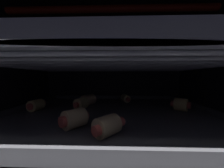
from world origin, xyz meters
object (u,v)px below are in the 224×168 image
(pig_in_blanket_lower_6, at_px, (88,100))
(pig_in_blanket_upper_0, at_px, (5,44))
(heating_element, at_px, (111,16))
(pig_in_blanket_lower_3, at_px, (37,105))
(oven_rack_lower, at_px, (111,116))
(baking_tray_lower, at_px, (111,112))
(pig_in_blanket_lower_5, at_px, (126,98))
(baking_tray_upper, at_px, (111,62))
(pig_in_blanket_lower_4, at_px, (74,119))
(pig_in_blanket_lower_1, at_px, (181,105))
(oven_rack_upper, at_px, (111,66))
(pig_in_blanket_upper_5, at_px, (146,38))
(pig_in_blanket_lower_0, at_px, (110,126))
(pig_in_blanket_upper_3, at_px, (50,51))
(pig_in_blanket_upper_2, at_px, (36,57))
(pig_in_blanket_lower_2, at_px, (81,104))
(pig_in_blanket_upper_4, at_px, (95,59))
(pig_in_blanket_upper_1, at_px, (125,54))

(pig_in_blanket_lower_6, distance_m, pig_in_blanket_upper_0, 0.23)
(heating_element, height_order, pig_in_blanket_lower_3, heating_element)
(oven_rack_lower, relative_size, pig_in_blanket_lower_3, 11.06)
(baking_tray_lower, distance_m, pig_in_blanket_lower_5, 0.13)
(baking_tray_upper, bearing_deg, pig_in_blanket_lower_4, -118.63)
(oven_rack_lower, distance_m, pig_in_blanket_lower_1, 0.18)
(oven_rack_upper, relative_size, baking_tray_upper, 1.16)
(heating_element, height_order, pig_in_blanket_lower_6, heating_element)
(pig_in_blanket_lower_6, bearing_deg, oven_rack_lower, -42.26)
(oven_rack_lower, distance_m, oven_rack_upper, 0.12)
(heating_element, distance_m, pig_in_blanket_upper_5, 0.17)
(oven_rack_lower, height_order, pig_in_blanket_lower_0, pig_in_blanket_lower_0)
(heating_element, xyz_separation_m, baking_tray_upper, (0.00, 0.00, -0.11))
(pig_in_blanket_lower_1, xyz_separation_m, baking_tray_upper, (-0.18, -0.01, 0.11))
(oven_rack_lower, xyz_separation_m, pig_in_blanket_lower_1, (0.18, 0.01, 0.03))
(pig_in_blanket_upper_3, height_order, pig_in_blanket_upper_5, pig_in_blanket_upper_5)
(oven_rack_upper, bearing_deg, oven_rack_lower, 90.00)
(pig_in_blanket_upper_2, height_order, pig_in_blanket_upper_5, pig_in_blanket_upper_5)
(pig_in_blanket_lower_2, distance_m, pig_in_blanket_lower_3, 0.11)
(pig_in_blanket_lower_2, relative_size, oven_rack_upper, 0.09)
(pig_in_blanket_lower_3, relative_size, pig_in_blanket_lower_5, 0.77)
(oven_rack_lower, bearing_deg, pig_in_blanket_lower_6, 137.74)
(baking_tray_upper, height_order, pig_in_blanket_upper_4, pig_in_blanket_upper_4)
(heating_element, bearing_deg, pig_in_blanket_upper_1, -20.37)
(pig_in_blanket_upper_3, bearing_deg, pig_in_blanket_lower_2, 62.82)
(baking_tray_lower, distance_m, pig_in_blanket_upper_5, 0.20)
(pig_in_blanket_lower_5, bearing_deg, pig_in_blanket_lower_1, -40.50)
(pig_in_blanket_lower_5, xyz_separation_m, pig_in_blanket_upper_1, (-0.01, -0.13, 0.13))
(heating_element, xyz_separation_m, pig_in_blanket_lower_3, (-0.19, 0.00, -0.22))
(heating_element, distance_m, pig_in_blanket_lower_0, 0.25)
(pig_in_blanket_lower_2, relative_size, baking_tray_upper, 0.10)
(heating_element, xyz_separation_m, pig_in_blanket_lower_2, (-0.08, 0.02, -0.22))
(oven_rack_lower, bearing_deg, pig_in_blanket_upper_1, -20.37)
(pig_in_blanket_lower_2, bearing_deg, pig_in_blanket_lower_4, -79.25)
(heating_element, height_order, pig_in_blanket_upper_1, heating_element)
(oven_rack_lower, relative_size, pig_in_blanket_lower_5, 8.48)
(oven_rack_upper, bearing_deg, pig_in_blanket_lower_3, 178.85)
(pig_in_blanket_lower_0, distance_m, pig_in_blanket_upper_4, 0.25)
(oven_rack_lower, relative_size, pig_in_blanket_lower_0, 10.88)
(pig_in_blanket_upper_0, bearing_deg, pig_in_blanket_lower_3, 99.23)
(pig_in_blanket_lower_5, relative_size, pig_in_blanket_upper_0, 1.24)
(baking_tray_upper, distance_m, pig_in_blanket_upper_2, 0.20)
(pig_in_blanket_lower_2, distance_m, pig_in_blanket_lower_6, 0.05)
(pig_in_blanket_lower_0, xyz_separation_m, pig_in_blanket_upper_1, (0.03, 0.12, 0.12))
(oven_rack_upper, distance_m, pig_in_blanket_upper_4, 0.09)
(oven_rack_upper, relative_size, pig_in_blanket_upper_0, 10.48)
(pig_in_blanket_lower_4, height_order, pig_in_blanket_upper_0, pig_in_blanket_upper_0)
(oven_rack_upper, distance_m, pig_in_blanket_upper_3, 0.13)
(pig_in_blanket_upper_2, bearing_deg, pig_in_blanket_lower_6, 21.78)
(oven_rack_lower, xyz_separation_m, pig_in_blanket_upper_5, (0.06, -0.13, 0.15))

